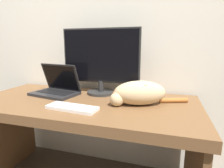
% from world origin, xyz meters
% --- Properties ---
extents(wall_back, '(6.40, 0.06, 2.60)m').
position_xyz_m(wall_back, '(0.00, 0.80, 1.30)').
color(wall_back, silver).
rests_on(wall_back, ground_plane).
extents(desk, '(1.58, 0.74, 0.71)m').
position_xyz_m(desk, '(0.00, 0.37, 0.57)').
color(desk, brown).
rests_on(desk, ground_plane).
extents(monitor, '(0.62, 0.22, 0.51)m').
position_xyz_m(monitor, '(0.05, 0.59, 0.97)').
color(monitor, '#282828').
rests_on(monitor, desk).
extents(laptop, '(0.39, 0.30, 0.24)m').
position_xyz_m(laptop, '(-0.28, 0.47, 0.76)').
color(laptop, '#232326').
rests_on(laptop, desk).
extents(external_keyboard, '(0.33, 0.15, 0.02)m').
position_xyz_m(external_keyboard, '(0.02, 0.18, 0.72)').
color(external_keyboard, white).
rests_on(external_keyboard, desk).
extents(cat, '(0.50, 0.30, 0.16)m').
position_xyz_m(cat, '(0.39, 0.39, 0.79)').
color(cat, '#D1B284').
rests_on(cat, desk).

